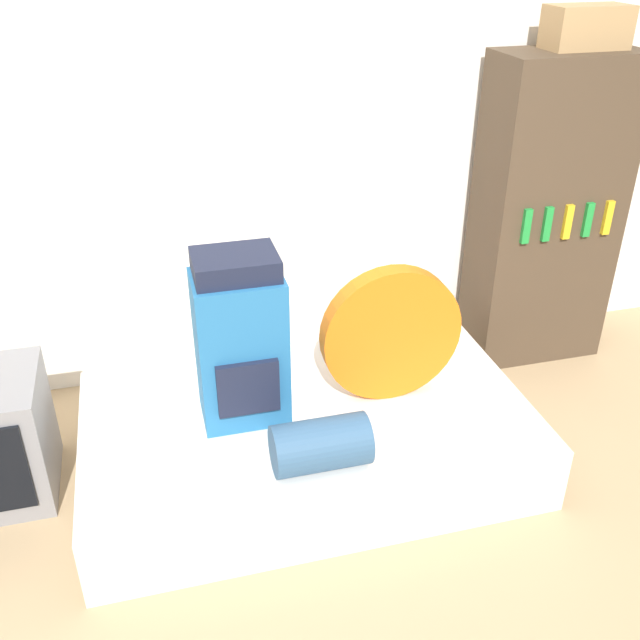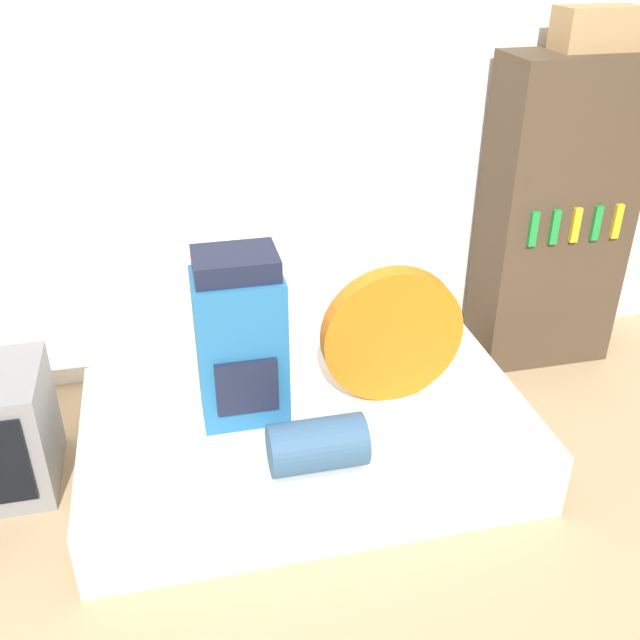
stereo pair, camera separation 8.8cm
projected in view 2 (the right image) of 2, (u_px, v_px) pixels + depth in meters
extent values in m
plane|color=tan|center=(316.00, 583.00, 2.73)|extent=(16.00, 16.00, 0.00)
cube|color=white|center=(241.00, 134.00, 3.49)|extent=(8.00, 0.05, 2.60)
cube|color=silver|center=(308.00, 437.00, 3.25)|extent=(1.97, 1.13, 0.31)
cube|color=#23669E|center=(241.00, 347.00, 3.00)|extent=(0.37, 0.28, 0.67)
cube|color=#191E33|center=(235.00, 263.00, 2.83)|extent=(0.34, 0.26, 0.09)
cube|color=#191E33|center=(247.00, 387.00, 2.92)|extent=(0.26, 0.03, 0.24)
cylinder|color=orange|center=(392.00, 335.00, 3.12)|extent=(0.63, 0.09, 0.63)
cylinder|color=#33567A|center=(317.00, 445.00, 2.79)|extent=(0.38, 0.21, 0.21)
cube|color=#473828|center=(555.00, 217.00, 3.80)|extent=(0.73, 0.38, 1.67)
cube|color=#1E8E38|center=(533.00, 229.00, 3.57)|extent=(0.04, 0.02, 0.18)
cube|color=#1E8E38|center=(555.00, 227.00, 3.59)|extent=(0.04, 0.02, 0.18)
cube|color=gold|center=(576.00, 225.00, 3.61)|extent=(0.04, 0.02, 0.18)
cube|color=#1E8E38|center=(596.00, 223.00, 3.63)|extent=(0.04, 0.02, 0.18)
cube|color=gold|center=(617.00, 221.00, 3.66)|extent=(0.04, 0.02, 0.18)
cube|color=#A88456|center=(597.00, 28.00, 3.37)|extent=(0.39, 0.20, 0.20)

